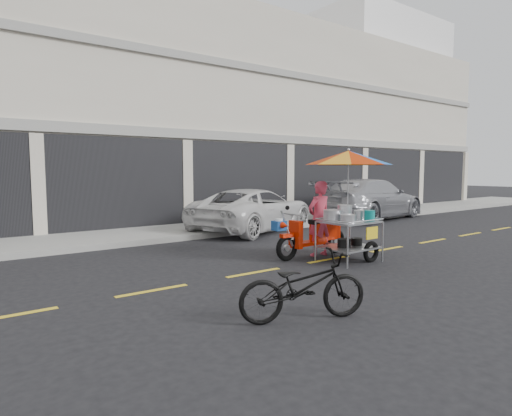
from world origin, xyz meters
TOP-DOWN VIEW (x-y plane):
  - ground at (0.00, 0.00)m, footprint 90.00×90.00m
  - sidewalk at (0.00, 5.50)m, footprint 45.00×3.00m
  - shophouse_block at (2.82, 10.59)m, footprint 36.00×8.11m
  - centerline at (0.00, 0.00)m, footprint 42.00×0.10m
  - white_pickup at (1.32, 4.53)m, footprint 5.24×3.77m
  - silver_pickup at (6.82, 4.38)m, footprint 5.72×3.03m
  - near_bicycle at (-2.98, -2.41)m, footprint 1.79×1.16m
  - food_vendor_rig at (0.20, -0.03)m, footprint 2.35×1.87m

SIDE VIEW (x-z plane):
  - ground at x=0.00m, z-range 0.00..0.00m
  - centerline at x=0.00m, z-range 0.00..0.01m
  - sidewalk at x=0.00m, z-range 0.00..0.15m
  - near_bicycle at x=-2.98m, z-range 0.00..0.89m
  - white_pickup at x=1.32m, z-range 0.00..1.32m
  - silver_pickup at x=6.82m, z-range 0.00..1.58m
  - food_vendor_rig at x=0.20m, z-range 0.30..2.69m
  - shophouse_block at x=2.82m, z-range -0.96..9.44m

